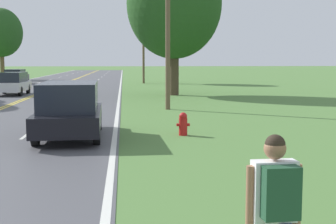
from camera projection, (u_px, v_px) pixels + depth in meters
name	position (u px, v px, depth m)	size (l,w,h in m)	color
hitchhiker_person	(275.00, 201.00, 4.70)	(0.59, 0.42, 1.73)	#38476B
fire_hydrant	(183.00, 124.00, 15.40)	(0.44, 0.28, 0.76)	red
utility_pole_midground	(168.00, 14.00, 23.08)	(1.80, 0.24, 9.21)	brown
utility_pole_far	(143.00, 48.00, 50.05)	(1.80, 0.24, 7.17)	brown
tree_behind_sign	(174.00, 35.00, 49.65)	(4.11, 4.11, 7.51)	brown
tree_mid_treeline	(174.00, 4.00, 32.60)	(6.64, 6.64, 10.21)	#473828
tree_right_cluster	(1.00, 33.00, 59.82)	(5.42, 5.42, 9.13)	brown
car_black_van_approaching	(70.00, 109.00, 14.95)	(2.10, 4.81, 1.77)	black
car_silver_suv_mid_near	(12.00, 83.00, 33.39)	(1.95, 4.23, 1.62)	black
car_dark_grey_sedan_mid_far	(16.00, 76.00, 48.70)	(1.91, 4.52, 1.54)	black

